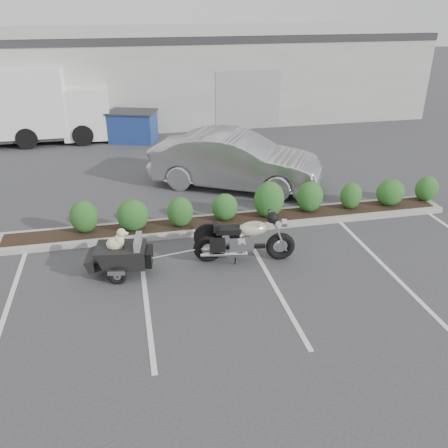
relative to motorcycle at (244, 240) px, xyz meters
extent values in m
plane|color=#38383A|center=(-0.84, -0.29, -0.54)|extent=(90.00, 90.00, 0.00)
cube|color=#9E9E93|center=(0.16, 1.91, -0.46)|extent=(12.00, 1.00, 0.15)
cube|color=#9EA099|center=(-0.84, 16.71, 1.46)|extent=(26.00, 10.00, 4.00)
torus|color=black|center=(-0.82, 0.15, -0.21)|extent=(0.70, 0.27, 0.68)
torus|color=black|center=(0.84, -0.10, -0.21)|extent=(0.70, 0.27, 0.68)
cylinder|color=silver|center=(-0.82, 0.15, -0.21)|extent=(0.30, 0.16, 0.28)
cylinder|color=silver|center=(0.84, -0.10, -0.21)|extent=(0.26, 0.14, 0.24)
cylinder|color=silver|center=(0.75, -0.19, 0.17)|extent=(0.44, 0.12, 0.90)
cylinder|color=silver|center=(0.78, 0.01, 0.17)|extent=(0.44, 0.12, 0.90)
cylinder|color=silver|center=(0.61, -0.07, 0.55)|extent=(0.14, 0.71, 0.03)
cylinder|color=silver|center=(0.89, -0.11, 0.39)|extent=(0.15, 0.20, 0.18)
sphere|color=black|center=(0.52, -0.36, 0.68)|extent=(0.30, 0.30, 0.26)
cube|color=silver|center=(-0.07, 0.03, -0.05)|extent=(0.60, 0.42, 0.34)
cube|color=black|center=(0.04, 0.02, -0.19)|extent=(0.92, 0.24, 0.08)
ellipsoid|color=beige|center=(0.21, -0.01, 0.27)|extent=(0.72, 0.48, 0.33)
cube|color=black|center=(-0.37, 0.08, 0.25)|extent=(0.60, 0.38, 0.12)
cube|color=black|center=(-0.64, 0.12, 0.34)|extent=(0.17, 0.32, 0.16)
cylinder|color=silver|center=(-0.49, -0.09, -0.28)|extent=(1.07, 0.25, 0.09)
cylinder|color=silver|center=(-0.44, 0.28, -0.28)|extent=(1.07, 0.25, 0.09)
cube|color=black|center=(-0.66, -0.16, 0.02)|extent=(0.36, 0.19, 0.30)
cube|color=black|center=(-2.76, 0.03, -0.08)|extent=(1.16, 0.88, 0.43)
cube|color=slate|center=(-2.38, -0.03, 0.19)|extent=(0.22, 0.64, 0.30)
cube|color=slate|center=(-2.71, 0.02, 0.02)|extent=(0.80, 0.73, 0.04)
cube|color=black|center=(-3.32, 0.11, -0.15)|extent=(0.49, 0.78, 0.37)
cube|color=black|center=(-2.20, -0.06, -0.13)|extent=(0.28, 0.53, 0.34)
torus|color=black|center=(-2.88, -0.39, -0.36)|extent=(0.41, 0.17, 0.40)
torus|color=black|center=(-2.75, 0.45, -0.36)|extent=(0.41, 0.17, 0.40)
cube|color=silver|center=(-2.89, -0.44, -0.24)|extent=(0.37, 0.14, 0.10)
cube|color=silver|center=(-2.74, 0.50, -0.24)|extent=(0.37, 0.14, 0.10)
cylinder|color=black|center=(-2.82, 0.03, -0.36)|extent=(0.18, 0.91, 0.04)
cylinder|color=silver|center=(-1.96, -0.10, -0.21)|extent=(0.61, 0.13, 0.04)
ellipsoid|color=beige|center=(-2.87, 0.03, 0.20)|extent=(0.41, 0.31, 0.30)
ellipsoid|color=beige|center=(-2.78, 0.01, 0.29)|extent=(0.25, 0.24, 0.28)
sphere|color=beige|center=(-2.72, 0.00, 0.47)|extent=(0.22, 0.22, 0.19)
ellipsoid|color=beige|center=(-2.63, -0.01, 0.45)|extent=(0.15, 0.10, 0.07)
sphere|color=black|center=(-2.57, -0.02, 0.45)|extent=(0.04, 0.04, 0.04)
ellipsoid|color=beige|center=(-2.76, -0.05, 0.49)|extent=(0.05, 0.05, 0.11)
ellipsoid|color=beige|center=(-2.75, 0.06, 0.49)|extent=(0.05, 0.05, 0.11)
cylinder|color=beige|center=(-2.76, -0.05, 0.09)|extent=(0.05, 0.05, 0.12)
cylinder|color=beige|center=(-2.74, 0.07, 0.09)|extent=(0.05, 0.05, 0.12)
imported|color=#AEADB5|center=(0.89, 4.64, 0.33)|extent=(5.54, 4.13, 1.74)
cube|color=navy|center=(-2.07, 10.71, 0.07)|extent=(2.12, 1.75, 1.22)
cube|color=#2D2D30|center=(-2.07, 10.71, 0.70)|extent=(2.25, 1.88, 0.06)
cube|color=white|center=(-3.91, 11.52, 0.64)|extent=(1.89, 2.17, 2.07)
cube|color=black|center=(-3.91, 11.52, 0.35)|extent=(0.08, 1.79, 0.94)
cube|color=white|center=(-6.83, 11.51, 1.15)|extent=(4.34, 2.28, 2.63)
cube|color=#2D2D30|center=(-6.08, 11.51, -0.21)|extent=(6.59, 2.10, 0.19)
cylinder|color=black|center=(-4.10, 10.49, -0.12)|extent=(0.85, 0.27, 0.85)
cylinder|color=black|center=(-4.11, 12.55, -0.12)|extent=(0.85, 0.27, 0.85)
cylinder|color=black|center=(-6.26, 10.48, -0.12)|extent=(0.85, 0.27, 0.85)
cylinder|color=black|center=(-6.27, 12.54, -0.12)|extent=(0.85, 0.27, 0.85)
camera|label=1|loc=(-2.47, -9.24, 5.02)|focal=38.00mm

